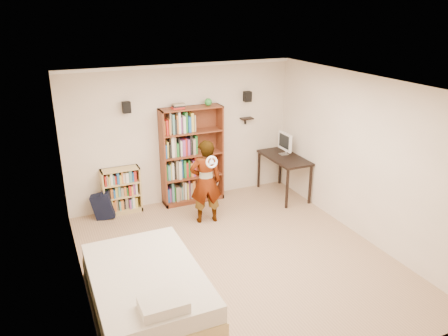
{
  "coord_description": "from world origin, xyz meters",
  "views": [
    {
      "loc": [
        -2.56,
        -5.26,
        3.71
      ],
      "look_at": [
        0.04,
        0.6,
        1.3
      ],
      "focal_mm": 35.0,
      "sensor_mm": 36.0,
      "label": 1
    }
  ],
  "objects_px": {
    "tall_bookshelf": "(192,156)",
    "computer_desk": "(283,176)",
    "low_bookshelf": "(122,191)",
    "person": "(206,182)",
    "daybed": "(147,284)"
  },
  "relations": [
    {
      "from": "low_bookshelf",
      "to": "person",
      "type": "xyz_separation_m",
      "value": [
        1.31,
        -0.97,
        0.33
      ]
    },
    {
      "from": "computer_desk",
      "to": "daybed",
      "type": "height_order",
      "value": "computer_desk"
    },
    {
      "from": "tall_bookshelf",
      "to": "low_bookshelf",
      "type": "relative_size",
      "value": 2.17
    },
    {
      "from": "computer_desk",
      "to": "person",
      "type": "height_order",
      "value": "person"
    },
    {
      "from": "low_bookshelf",
      "to": "person",
      "type": "height_order",
      "value": "person"
    },
    {
      "from": "tall_bookshelf",
      "to": "daybed",
      "type": "distance_m",
      "value": 3.35
    },
    {
      "from": "tall_bookshelf",
      "to": "person",
      "type": "xyz_separation_m",
      "value": [
        -0.09,
        -0.93,
        -0.19
      ]
    },
    {
      "from": "tall_bookshelf",
      "to": "computer_desk",
      "type": "relative_size",
      "value": 1.55
    },
    {
      "from": "low_bookshelf",
      "to": "person",
      "type": "relative_size",
      "value": 0.57
    },
    {
      "from": "computer_desk",
      "to": "daybed",
      "type": "xyz_separation_m",
      "value": [
        -3.46,
        -2.34,
        -0.11
      ]
    },
    {
      "from": "tall_bookshelf",
      "to": "computer_desk",
      "type": "xyz_separation_m",
      "value": [
        1.79,
        -0.49,
        -0.54
      ]
    },
    {
      "from": "computer_desk",
      "to": "person",
      "type": "distance_m",
      "value": 1.96
    },
    {
      "from": "tall_bookshelf",
      "to": "low_bookshelf",
      "type": "xyz_separation_m",
      "value": [
        -1.4,
        0.04,
        -0.51
      ]
    },
    {
      "from": "low_bookshelf",
      "to": "daybed",
      "type": "height_order",
      "value": "low_bookshelf"
    },
    {
      "from": "daybed",
      "to": "person",
      "type": "distance_m",
      "value": 2.51
    }
  ]
}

